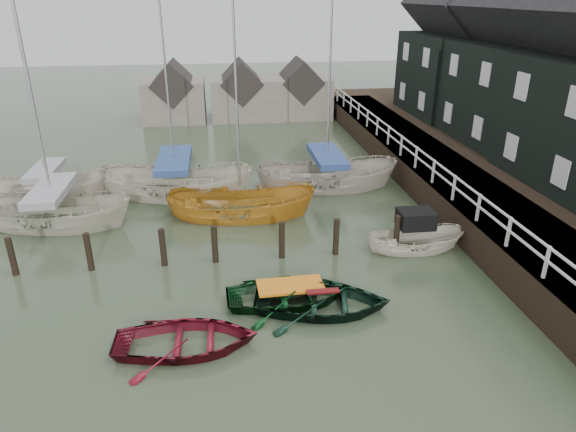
{
  "coord_description": "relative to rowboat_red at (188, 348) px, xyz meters",
  "views": [
    {
      "loc": [
        -0.83,
        -13.46,
        8.87
      ],
      "look_at": [
        1.5,
        3.54,
        1.4
      ],
      "focal_mm": 32.0,
      "sensor_mm": 36.0,
      "label": 1
    }
  ],
  "objects": [
    {
      "name": "ground",
      "position": [
        2.0,
        1.83,
        0.0
      ],
      "size": [
        120.0,
        120.0,
        0.0
      ],
      "primitive_type": "plane",
      "color": "#2C3924",
      "rests_on": "ground"
    },
    {
      "name": "sailboat_c",
      "position": [
        1.93,
        8.93,
        0.01
      ],
      "size": [
        6.69,
        3.27,
        10.71
      ],
      "rotation": [
        0.0,
        0.0,
        1.43
      ],
      "color": "#B77A22",
      "rests_on": "ground"
    },
    {
      "name": "land_strip",
      "position": [
        17.0,
        11.83,
        0.0
      ],
      "size": [
        14.0,
        38.0,
        1.5
      ],
      "primitive_type": "cube",
      "color": "black",
      "rests_on": "ground"
    },
    {
      "name": "pier",
      "position": [
        11.48,
        11.83,
        0.71
      ],
      "size": [
        3.04,
        32.0,
        2.7
      ],
      "color": "black",
      "rests_on": "ground"
    },
    {
      "name": "sailboat_a",
      "position": [
        -5.75,
        9.0,
        0.06
      ],
      "size": [
        6.97,
        3.82,
        10.56
      ],
      "rotation": [
        0.0,
        0.0,
        1.36
      ],
      "color": "#BDB8A1",
      "rests_on": "ground"
    },
    {
      "name": "motorboat",
      "position": [
        8.24,
        4.79,
        0.12
      ],
      "size": [
        3.71,
        1.44,
        2.22
      ],
      "rotation": [
        0.0,
        0.0,
        1.56
      ],
      "color": "beige",
      "rests_on": "ground"
    },
    {
      "name": "rowboat_red",
      "position": [
        0.0,
        0.0,
        0.0
      ],
      "size": [
        3.96,
        2.88,
        0.8
      ],
      "primitive_type": "imported",
      "rotation": [
        0.0,
        0.0,
        1.54
      ],
      "color": "maroon",
      "rests_on": "ground"
    },
    {
      "name": "sailboat_e",
      "position": [
        -6.93,
        12.32,
        0.06
      ],
      "size": [
        5.7,
        2.15,
        9.61
      ],
      "rotation": [
        0.0,
        0.0,
        1.57
      ],
      "color": "beige",
      "rests_on": "ground"
    },
    {
      "name": "mooring_pilings",
      "position": [
        0.89,
        4.83,
        0.5
      ],
      "size": [
        13.72,
        0.22,
        1.8
      ],
      "color": "black",
      "rests_on": "ground"
    },
    {
      "name": "rowboat_dkgreen",
      "position": [
        4.0,
        1.31,
        0.0
      ],
      "size": [
        4.58,
        3.63,
        0.85
      ],
      "primitive_type": "imported",
      "rotation": [
        0.0,
        0.0,
        1.39
      ],
      "color": "black",
      "rests_on": "ground"
    },
    {
      "name": "far_sheds",
      "position": [
        2.83,
        27.83,
        1.86
      ],
      "size": [
        14.0,
        4.08,
        4.39
      ],
      "color": "#665B51",
      "rests_on": "ground"
    },
    {
      "name": "sailboat_d",
      "position": [
        6.33,
        11.94,
        0.06
      ],
      "size": [
        7.16,
        3.38,
        12.98
      ],
      "rotation": [
        0.0,
        0.0,
        1.45
      ],
      "color": "#B8AA9D",
      "rests_on": "ground"
    },
    {
      "name": "rowboat_green",
      "position": [
        3.1,
        1.91,
        0.0
      ],
      "size": [
        4.04,
        2.95,
        0.82
      ],
      "primitive_type": "imported",
      "rotation": [
        0.0,
        0.0,
        1.6
      ],
      "color": "black",
      "rests_on": "ground"
    },
    {
      "name": "sailboat_b",
      "position": [
        -0.99,
        11.84,
        0.06
      ],
      "size": [
        8.0,
        4.81,
        12.24
      ],
      "rotation": [
        0.0,
        0.0,
        1.29
      ],
      "color": "beige",
      "rests_on": "ground"
    },
    {
      "name": "quay_houses",
      "position": [
        16.99,
        10.49,
        5.68
      ],
      "size": [
        6.52,
        28.14,
        10.01
      ],
      "color": "black",
      "rests_on": "ground"
    }
  ]
}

